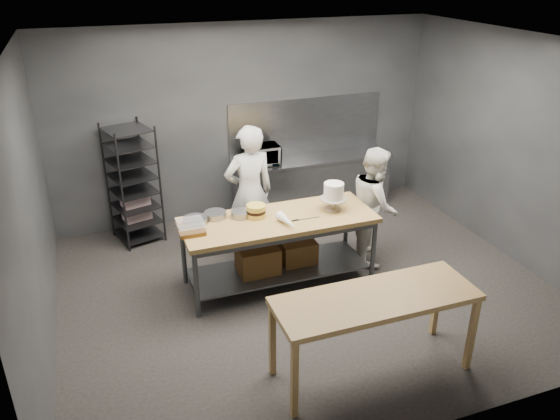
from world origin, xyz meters
name	(u,v)px	position (x,y,z in m)	size (l,w,h in m)	color
ground	(306,287)	(0.00, 0.00, 0.00)	(6.00, 6.00, 0.00)	black
back_wall	(246,122)	(0.00, 2.50, 1.50)	(6.00, 0.04, 3.00)	#4C4F54
work_table	(277,243)	(-0.30, 0.26, 0.57)	(2.40, 0.90, 0.92)	olive
near_counter	(376,304)	(0.03, -1.65, 0.81)	(2.00, 0.70, 0.90)	olive
back_counter	(312,184)	(1.00, 2.18, 0.45)	(2.60, 0.60, 0.90)	slate
splashback_panel	(306,126)	(1.00, 2.48, 1.35)	(2.60, 0.02, 0.90)	slate
speed_rack	(133,185)	(-1.83, 2.10, 0.86)	(0.76, 0.79, 1.75)	black
chef_behind	(249,193)	(-0.41, 1.05, 0.94)	(0.69, 0.45, 1.89)	silver
chef_right	(374,205)	(1.15, 0.42, 0.80)	(0.78, 0.61, 1.60)	silver
microwave	(261,155)	(0.13, 2.18, 1.05)	(0.54, 0.37, 0.30)	black
frosted_cake_stand	(334,193)	(0.45, 0.24, 1.15)	(0.34, 0.34, 0.36)	#A69B84
layer_cake	(256,211)	(-0.53, 0.37, 1.00)	(0.24, 0.24, 0.16)	#EDD34B
cake_pans	(214,217)	(-1.04, 0.47, 0.96)	(0.84, 0.36, 0.07)	gray
piping_bag	(287,221)	(-0.26, 0.01, 0.98)	(0.12, 0.12, 0.38)	white
offset_spatula	(302,219)	(-0.03, 0.10, 0.93)	(0.36, 0.02, 0.02)	slate
pastry_clamshells	(191,227)	(-1.37, 0.26, 0.98)	(0.32, 0.37, 0.11)	brown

